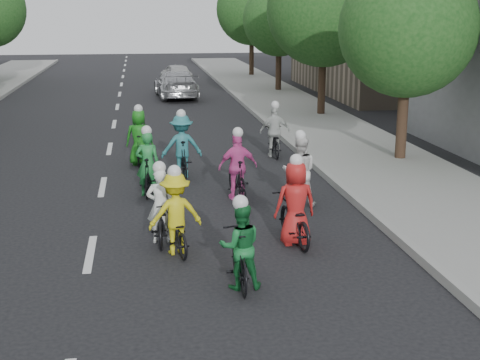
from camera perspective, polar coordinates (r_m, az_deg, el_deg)
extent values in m
plane|color=black|center=(13.08, -12.66, -6.16)|extent=(120.00, 120.00, 0.00)
cube|color=gray|center=(23.72, 8.63, 3.42)|extent=(4.00, 80.00, 0.15)
cube|color=#999993|center=(23.22, 4.02, 3.35)|extent=(0.18, 80.00, 0.18)
cube|color=gray|center=(39.21, 14.18, 13.18)|extent=(10.00, 14.00, 8.00)
cylinder|color=black|center=(20.66, 13.64, 4.56)|extent=(0.32, 0.32, 2.27)
sphere|color=#184918|center=(20.39, 14.12, 12.44)|extent=(4.00, 4.00, 4.00)
cylinder|color=black|center=(29.09, 6.98, 7.80)|extent=(0.32, 0.32, 2.48)
sphere|color=#184918|center=(28.90, 7.18, 14.28)|extent=(4.80, 4.80, 4.80)
cylinder|color=black|center=(37.80, 3.30, 9.21)|extent=(0.32, 0.32, 2.27)
sphere|color=#184918|center=(37.65, 3.36, 13.51)|extent=(4.00, 4.00, 4.00)
cylinder|color=black|center=(46.61, 0.99, 10.32)|extent=(0.32, 0.32, 2.48)
sphere|color=#184918|center=(46.49, 1.01, 14.36)|extent=(4.80, 4.80, 4.80)
imported|color=black|center=(13.44, -6.78, -3.34)|extent=(0.69, 1.73, 0.89)
imported|color=white|center=(13.25, -6.81, -2.20)|extent=(0.57, 0.39, 1.51)
sphere|color=silver|center=(13.05, -6.90, 1.05)|extent=(0.26, 0.26, 0.26)
imported|color=black|center=(11.20, -0.04, -6.61)|extent=(0.49, 1.66, 0.99)
imported|color=#186F32|center=(11.03, 0.03, -5.68)|extent=(0.71, 0.56, 1.45)
sphere|color=silver|center=(10.80, 0.03, -1.95)|extent=(0.26, 0.26, 0.26)
imported|color=black|center=(12.83, -5.52, -4.35)|extent=(0.81, 1.62, 0.81)
imported|color=yellow|center=(12.62, -5.53, -2.86)|extent=(1.10, 0.76, 1.57)
sphere|color=silver|center=(12.40, -5.62, 0.69)|extent=(0.26, 0.26, 0.26)
imported|color=black|center=(16.33, -0.23, 0.14)|extent=(0.63, 1.69, 0.99)
imported|color=#F356B4|center=(16.16, -0.18, 1.16)|extent=(0.99, 0.49, 1.63)
sphere|color=silver|center=(15.99, -0.19, 4.08)|extent=(0.26, 0.26, 0.26)
imported|color=black|center=(13.28, 4.62, -3.40)|extent=(0.77, 1.82, 0.93)
imported|color=red|center=(13.08, 4.75, -1.99)|extent=(0.86, 0.60, 1.67)
sphere|color=silver|center=(12.86, 4.83, 1.67)|extent=(0.26, 0.26, 0.26)
imported|color=black|center=(16.82, -7.86, 0.40)|extent=(0.59, 1.66, 0.98)
imported|color=#25883D|center=(16.65, -7.89, 1.38)|extent=(0.62, 0.43, 1.61)
sphere|color=silver|center=(16.49, -7.99, 4.18)|extent=(0.26, 0.26, 0.26)
imported|color=black|center=(15.89, 4.98, -0.56)|extent=(0.85, 1.71, 0.86)
imported|color=white|center=(15.70, 5.10, 0.75)|extent=(0.91, 0.76, 1.66)
sphere|color=silver|center=(15.52, 5.17, 3.81)|extent=(0.26, 0.26, 0.26)
imported|color=black|center=(18.57, -4.99, 1.92)|extent=(0.63, 1.79, 1.05)
imported|color=teal|center=(18.41, -5.00, 2.90)|extent=(1.17, 0.73, 1.74)
sphere|color=silver|center=(18.25, -5.06, 5.63)|extent=(0.26, 0.26, 0.26)
imported|color=black|center=(21.13, 2.93, 3.25)|extent=(0.68, 1.72, 0.89)
imported|color=silver|center=(20.96, 2.99, 4.17)|extent=(0.97, 0.44, 1.62)
sphere|color=silver|center=(20.83, 3.02, 6.41)|extent=(0.26, 0.26, 0.26)
imported|color=black|center=(20.20, -8.54, 2.64)|extent=(0.54, 1.56, 0.92)
imported|color=#1B751A|center=(20.03, -8.58, 3.62)|extent=(0.85, 0.59, 1.66)
sphere|color=silver|center=(19.89, -8.67, 6.03)|extent=(0.26, 0.26, 0.26)
imported|color=#ACACB0|center=(35.48, -5.48, 8.14)|extent=(2.29, 5.01, 1.42)
imported|color=silver|center=(42.25, -5.47, 9.02)|extent=(2.10, 3.92, 1.27)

